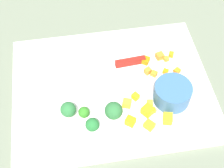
{
  "coord_description": "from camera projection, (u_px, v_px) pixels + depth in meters",
  "views": [
    {
      "loc": [
        0.07,
        0.46,
        0.66
      ],
      "look_at": [
        0.0,
        0.0,
        0.02
      ],
      "focal_mm": 53.3,
      "sensor_mm": 36.0,
      "label": 1
    }
  ],
  "objects": [
    {
      "name": "ground_plane",
      "position": [
        112.0,
        89.0,
        0.8
      ],
      "size": [
        4.0,
        4.0,
        0.0
      ],
      "primitive_type": "plane",
      "color": "#666E5A"
    },
    {
      "name": "cutting_board",
      "position": [
        112.0,
        88.0,
        0.8
      ],
      "size": [
        0.47,
        0.37,
        0.01
      ],
      "primitive_type": "cube",
      "color": "white",
      "rests_on": "ground_plane"
    },
    {
      "name": "prep_bowl",
      "position": [
        172.0,
        93.0,
        0.75
      ],
      "size": [
        0.09,
        0.09,
        0.05
      ],
      "primitive_type": "cylinder",
      "color": "#365F8B",
      "rests_on": "cutting_board"
    },
    {
      "name": "chef_knife",
      "position": [
        104.0,
        67.0,
        0.82
      ],
      "size": [
        0.32,
        0.04,
        0.02
      ],
      "rotation": [
        0.0,
        0.0,
        0.07
      ],
      "color": "silver",
      "rests_on": "cutting_board"
    },
    {
      "name": "carrot_dice_0",
      "position": [
        154.0,
        74.0,
        0.81
      ],
      "size": [
        0.02,
        0.02,
        0.01
      ],
      "primitive_type": "cube",
      "rotation": [
        0.0,
        0.0,
        0.85
      ],
      "color": "orange",
      "rests_on": "cutting_board"
    },
    {
      "name": "carrot_dice_1",
      "position": [
        166.0,
        59.0,
        0.84
      ],
      "size": [
        0.01,
        0.01,
        0.01
      ],
      "primitive_type": "cube",
      "rotation": [
        0.0,
        0.0,
        0.29
      ],
      "color": "orange",
      "rests_on": "cutting_board"
    },
    {
      "name": "carrot_dice_2",
      "position": [
        166.0,
        71.0,
        0.81
      ],
      "size": [
        0.02,
        0.02,
        0.01
      ],
      "primitive_type": "cube",
      "rotation": [
        0.0,
        0.0,
        2.54
      ],
      "color": "orange",
      "rests_on": "cutting_board"
    },
    {
      "name": "carrot_dice_3",
      "position": [
        160.0,
        56.0,
        0.84
      ],
      "size": [
        0.02,
        0.02,
        0.02
      ],
      "primitive_type": "cube",
      "rotation": [
        0.0,
        0.0,
        0.25
      ],
      "color": "orange",
      "rests_on": "cutting_board"
    },
    {
      "name": "carrot_dice_4",
      "position": [
        177.0,
        71.0,
        0.81
      ],
      "size": [
        0.02,
        0.02,
        0.01
      ],
      "primitive_type": "cube",
      "rotation": [
        0.0,
        0.0,
        2.11
      ],
      "color": "orange",
      "rests_on": "cutting_board"
    },
    {
      "name": "carrot_dice_5",
      "position": [
        146.0,
        61.0,
        0.83
      ],
      "size": [
        0.02,
        0.02,
        0.01
      ],
      "primitive_type": "cube",
      "rotation": [
        0.0,
        0.0,
        0.97
      ],
      "color": "orange",
      "rests_on": "cutting_board"
    },
    {
      "name": "carrot_dice_6",
      "position": [
        171.0,
        54.0,
        0.85
      ],
      "size": [
        0.02,
        0.02,
        0.01
      ],
      "primitive_type": "cube",
      "rotation": [
        0.0,
        0.0,
        2.73
      ],
      "color": "orange",
      "rests_on": "cutting_board"
    },
    {
      "name": "carrot_dice_7",
      "position": [
        148.0,
        71.0,
        0.81
      ],
      "size": [
        0.02,
        0.02,
        0.02
      ],
      "primitive_type": "cube",
      "rotation": [
        0.0,
        0.0,
        2.05
      ],
      "color": "orange",
      "rests_on": "cutting_board"
    },
    {
      "name": "pepper_dice_0",
      "position": [
        127.0,
        103.0,
        0.76
      ],
      "size": [
        0.02,
        0.02,
        0.02
      ],
      "primitive_type": "cube",
      "rotation": [
        0.0,
        0.0,
        2.78
      ],
      "color": "yellow",
      "rests_on": "cutting_board"
    },
    {
      "name": "pepper_dice_1",
      "position": [
        153.0,
        110.0,
        0.75
      ],
      "size": [
        0.01,
        0.01,
        0.01
      ],
      "primitive_type": "cube",
      "rotation": [
        0.0,
        0.0,
        0.29
      ],
      "color": "yellow",
      "rests_on": "cutting_board"
    },
    {
      "name": "pepper_dice_2",
      "position": [
        130.0,
        121.0,
        0.73
      ],
      "size": [
        0.03,
        0.03,
        0.02
      ],
      "primitive_type": "cube",
      "rotation": [
        0.0,
        0.0,
        0.92
      ],
      "color": "yellow",
      "rests_on": "cutting_board"
    },
    {
      "name": "pepper_dice_3",
      "position": [
        135.0,
        96.0,
        0.77
      ],
      "size": [
        0.02,
        0.02,
        0.01
      ],
      "primitive_type": "cube",
      "rotation": [
        0.0,
        0.0,
        2.2
      ],
      "color": "yellow",
      "rests_on": "cutting_board"
    },
    {
      "name": "pepper_dice_4",
      "position": [
        148.0,
        111.0,
        0.74
      ],
      "size": [
        0.03,
        0.03,
        0.02
      ],
      "primitive_type": "cube",
      "rotation": [
        0.0,
        0.0,
        0.64
      ],
      "color": "yellow",
      "rests_on": "cutting_board"
    },
    {
      "name": "pepper_dice_5",
      "position": [
        168.0,
        119.0,
        0.73
      ],
      "size": [
        0.02,
        0.03,
        0.02
      ],
      "primitive_type": "cube",
      "rotation": [
        0.0,
        0.0,
        1.32
      ],
      "color": "yellow",
      "rests_on": "cutting_board"
    },
    {
      "name": "pepper_dice_6",
      "position": [
        150.0,
        104.0,
        0.76
      ],
      "size": [
        0.02,
        0.02,
        0.01
      ],
      "primitive_type": "cube",
      "rotation": [
        0.0,
        0.0,
        2.98
      ],
      "color": "yellow",
      "rests_on": "cutting_board"
    },
    {
      "name": "pepper_dice_7",
      "position": [
        149.0,
        125.0,
        0.72
      ],
      "size": [
        0.03,
        0.03,
        0.01
      ],
      "primitive_type": "cube",
      "rotation": [
        0.0,
        0.0,
        0.72
      ],
      "color": "yellow",
      "rests_on": "cutting_board"
    },
    {
      "name": "broccoli_floret_0",
      "position": [
        92.0,
        125.0,
        0.71
      ],
      "size": [
        0.03,
        0.03,
        0.04
      ],
      "color": "#90C05A",
      "rests_on": "cutting_board"
    },
    {
      "name": "broccoli_floret_1",
      "position": [
        84.0,
        112.0,
        0.73
      ],
      "size": [
        0.03,
        0.03,
        0.03
      ],
      "color": "#93B56B",
      "rests_on": "cutting_board"
    },
    {
      "name": "broccoli_floret_2",
      "position": [
        114.0,
        111.0,
        0.73
      ],
      "size": [
        0.04,
        0.04,
        0.04
      ],
      "color": "#86C05A",
      "rests_on": "cutting_board"
    },
    {
      "name": "broccoli_floret_3",
      "position": [
        68.0,
        110.0,
        0.73
      ],
      "size": [
        0.03,
        0.03,
        0.04
      ],
      "color": "#98C369",
      "rests_on": "cutting_board"
    }
  ]
}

